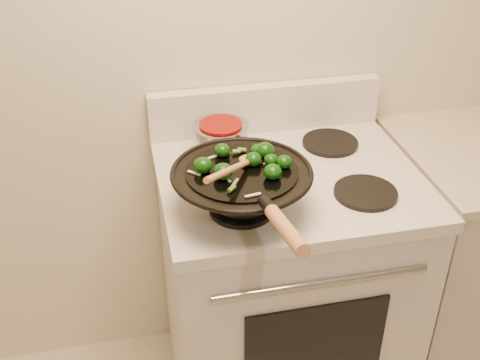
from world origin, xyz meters
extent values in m
plane|color=silver|center=(0.00, 1.50, 1.30)|extent=(3.50, 0.00, 3.50)
cube|color=silver|center=(-0.14, 1.17, 0.44)|extent=(0.76, 0.64, 0.88)
cube|color=silver|center=(-0.14, 1.17, 0.90)|extent=(0.78, 0.66, 0.04)
cube|color=silver|center=(-0.14, 1.47, 1.00)|extent=(0.78, 0.05, 0.16)
cylinder|color=#999DA2|center=(-0.14, 0.84, 0.78)|extent=(0.60, 0.02, 0.02)
cube|color=black|center=(-0.14, 0.84, 0.55)|extent=(0.42, 0.01, 0.28)
cylinder|color=black|center=(-0.32, 1.02, 0.93)|extent=(0.18, 0.18, 0.01)
cylinder|color=black|center=(0.04, 1.02, 0.93)|extent=(0.18, 0.18, 0.01)
cylinder|color=black|center=(-0.32, 1.32, 0.93)|extent=(0.18, 0.18, 0.01)
cylinder|color=black|center=(0.04, 1.32, 0.93)|extent=(0.18, 0.18, 0.01)
torus|color=black|center=(-0.32, 1.02, 1.04)|extent=(0.38, 0.38, 0.01)
cylinder|color=black|center=(-0.32, 1.02, 1.04)|extent=(0.30, 0.30, 0.01)
cylinder|color=black|center=(-0.31, 0.81, 1.08)|extent=(0.03, 0.06, 0.04)
cylinder|color=#AD7244|center=(-0.30, 0.68, 1.10)|extent=(0.05, 0.20, 0.07)
ellipsoid|color=#0C3808|center=(-0.24, 1.03, 1.06)|extent=(0.04, 0.04, 0.03)
cylinder|color=#50802E|center=(-0.23, 1.03, 1.05)|extent=(0.02, 0.02, 0.01)
ellipsoid|color=#0C3808|center=(-0.21, 1.01, 1.06)|extent=(0.04, 0.04, 0.04)
ellipsoid|color=#0C3808|center=(-0.24, 1.08, 1.07)|extent=(0.05, 0.05, 0.04)
ellipsoid|color=#0C3808|center=(-0.25, 0.97, 1.07)|extent=(0.05, 0.05, 0.04)
cylinder|color=#50802E|center=(-0.24, 0.97, 1.05)|extent=(0.02, 0.02, 0.02)
ellipsoid|color=#0C3808|center=(-0.24, 1.08, 1.07)|extent=(0.04, 0.04, 0.04)
ellipsoid|color=#0C3808|center=(-0.26, 1.09, 1.06)|extent=(0.04, 0.04, 0.03)
ellipsoid|color=#0C3808|center=(-0.36, 1.11, 1.07)|extent=(0.04, 0.04, 0.04)
cylinder|color=#50802E|center=(-0.34, 1.11, 1.05)|extent=(0.02, 0.02, 0.02)
ellipsoid|color=#0C3808|center=(-0.28, 1.04, 1.07)|extent=(0.04, 0.04, 0.04)
ellipsoid|color=#0C3808|center=(-0.42, 1.03, 1.07)|extent=(0.05, 0.05, 0.04)
ellipsoid|color=#0C3808|center=(-0.38, 0.99, 1.07)|extent=(0.05, 0.05, 0.04)
cylinder|color=#50802E|center=(-0.36, 0.99, 1.05)|extent=(0.01, 0.02, 0.01)
cube|color=white|center=(-0.39, 1.10, 1.05)|extent=(0.04, 0.02, 0.00)
cube|color=white|center=(-0.24, 1.03, 1.05)|extent=(0.03, 0.04, 0.00)
cube|color=white|center=(-0.35, 0.96, 1.05)|extent=(0.03, 0.04, 0.00)
cube|color=white|center=(-0.22, 1.08, 1.05)|extent=(0.01, 0.04, 0.00)
cube|color=white|center=(-0.20, 1.02, 1.05)|extent=(0.02, 0.04, 0.00)
cube|color=white|center=(-0.32, 0.90, 1.05)|extent=(0.04, 0.01, 0.00)
cube|color=white|center=(-0.24, 1.01, 1.05)|extent=(0.01, 0.04, 0.00)
cube|color=white|center=(-0.23, 1.04, 1.05)|extent=(0.05, 0.02, 0.00)
cube|color=white|center=(-0.37, 0.99, 1.05)|extent=(0.02, 0.05, 0.00)
cube|color=white|center=(-0.45, 1.03, 1.05)|extent=(0.03, 0.03, 0.00)
cylinder|color=#528E2E|center=(-0.30, 1.11, 1.06)|extent=(0.03, 0.02, 0.02)
cylinder|color=#528E2E|center=(-0.37, 0.93, 1.06)|extent=(0.02, 0.01, 0.01)
cylinder|color=#528E2E|center=(-0.32, 1.11, 1.06)|extent=(0.03, 0.02, 0.02)
cylinder|color=#528E2E|center=(-0.25, 0.98, 1.06)|extent=(0.02, 0.02, 0.02)
cylinder|color=#528E2E|center=(-0.36, 1.12, 1.06)|extent=(0.02, 0.02, 0.01)
sphere|color=beige|center=(-0.26, 0.98, 1.05)|extent=(0.01, 0.01, 0.01)
sphere|color=beige|center=(-0.34, 1.11, 1.05)|extent=(0.01, 0.01, 0.01)
sphere|color=beige|center=(-0.24, 1.00, 1.05)|extent=(0.01, 0.01, 0.01)
ellipsoid|color=#AD7244|center=(-0.29, 1.05, 1.06)|extent=(0.08, 0.08, 0.02)
cylinder|color=#AD7244|center=(-0.37, 0.94, 1.10)|extent=(0.16, 0.22, 0.10)
cylinder|color=#999DA2|center=(-0.32, 1.32, 0.98)|extent=(0.17, 0.17, 0.10)
cylinder|color=#750905|center=(-0.32, 1.32, 1.03)|extent=(0.13, 0.13, 0.01)
cylinder|color=black|center=(-0.26, 1.19, 1.02)|extent=(0.06, 0.10, 0.02)
camera|label=1|loc=(-0.61, -0.29, 1.87)|focal=45.00mm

